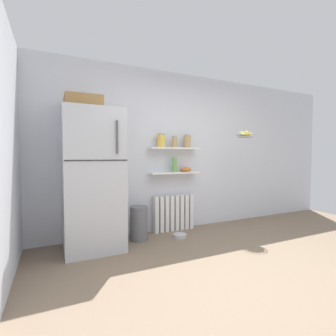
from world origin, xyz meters
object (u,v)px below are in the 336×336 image
shelf_bowl (186,169)px  storage_jar_1 (174,142)px  hanging_fruit_basket (245,135)px  pet_food_bowl (180,236)px  radiator (174,213)px  trash_bin (139,223)px  storage_jar_0 (161,141)px  refrigerator (93,177)px  storage_jar_2 (187,141)px  vase (175,165)px

shelf_bowl → storage_jar_1: bearing=180.0°
hanging_fruit_basket → pet_food_bowl: bearing=174.5°
radiator → storage_jar_1: 1.17m
shelf_bowl → trash_bin: shelf_bowl is taller
storage_jar_0 → hanging_fruit_basket: hanging_fruit_basket is taller
refrigerator → shelf_bowl: size_ratio=10.98×
refrigerator → shelf_bowl: bearing=9.0°
refrigerator → storage_jar_1: refrigerator is taller
refrigerator → storage_jar_2: bearing=8.8°
shelf_bowl → hanging_fruit_basket: 1.12m
radiator → storage_jar_2: (0.24, -0.03, 1.18)m
hanging_fruit_basket → storage_jar_2: bearing=151.9°
storage_jar_1 → hanging_fruit_basket: bearing=-22.5°
refrigerator → trash_bin: size_ratio=4.01×
radiator → shelf_bowl: shelf_bowl is taller
refrigerator → radiator: bearing=11.6°
storage_jar_1 → pet_food_bowl: bearing=-102.4°
storage_jar_1 → pet_food_bowl: 1.47m
storage_jar_2 → pet_food_bowl: size_ratio=1.06×
radiator → vase: bearing=-84.9°
vase → hanging_fruit_basket: bearing=-22.6°
storage_jar_2 → shelf_bowl: (-0.02, -0.00, -0.46)m
radiator → storage_jar_0: size_ratio=3.24×
radiator → hanging_fruit_basket: (1.07, -0.47, 1.29)m
vase → pet_food_bowl: size_ratio=1.14×
radiator → pet_food_bowl: radiator is taller
shelf_bowl → hanging_fruit_basket: bearing=-27.5°
storage_jar_2 → shelf_bowl: bearing=-180.0°
storage_jar_1 → trash_bin: 1.40m
refrigerator → trash_bin: refrigerator is taller
storage_jar_2 → hanging_fruit_basket: bearing=-28.1°
pet_food_bowl → storage_jar_1: bearing=77.6°
radiator → trash_bin: size_ratio=1.42×
radiator → trash_bin: radiator is taller
storage_jar_2 → storage_jar_1: bearing=-180.0°
vase → hanging_fruit_basket: 1.25m
refrigerator → storage_jar_0: 1.23m
radiator → storage_jar_0: 1.20m
refrigerator → radiator: 1.50m
shelf_bowl → pet_food_bowl: shelf_bowl is taller
refrigerator → storage_jar_0: size_ratio=9.15×
trash_bin → storage_jar_1: bearing=15.0°
radiator → storage_jar_1: (-0.00, -0.03, 1.17)m
refrigerator → hanging_fruit_basket: bearing=-4.8°
trash_bin → hanging_fruit_basket: 2.20m
storage_jar_2 → hanging_fruit_basket: 0.95m
refrigerator → shelf_bowl: (1.54, 0.24, 0.06)m
storage_jar_0 → shelf_bowl: bearing=0.0°
radiator → storage_jar_2: storage_jar_2 is taller
shelf_bowl → hanging_fruit_basket: hanging_fruit_basket is taller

